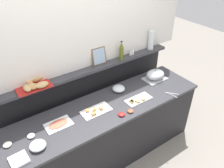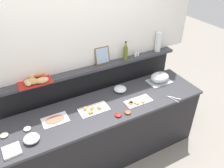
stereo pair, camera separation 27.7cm
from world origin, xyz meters
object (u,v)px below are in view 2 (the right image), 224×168
at_px(serving_tongs, 173,98).
at_px(napkin_stack, 12,151).
at_px(glass_bowl_medium, 120,89).
at_px(cold_cuts_platter, 55,120).
at_px(pepper_shaker, 138,53).
at_px(condiment_bowl_red, 128,112).
at_px(condiment_bowl_teal, 118,115).
at_px(condiment_bowl_dark, 27,129).
at_px(sandwich_platter_front, 138,102).
at_px(condiment_bowl_cream, 4,135).
at_px(water_carafe, 158,42).
at_px(framed_picture, 102,56).
at_px(serving_cloche, 160,78).
at_px(bread_basket, 35,79).
at_px(sandwich_platter_rear, 94,110).
at_px(salt_shaker, 136,54).
at_px(glass_bowl_large, 32,139).
at_px(olive_oil_bottle, 126,52).

distance_m(serving_tongs, napkin_stack, 2.02).
bearing_deg(glass_bowl_medium, cold_cuts_platter, -170.81).
bearing_deg(pepper_shaker, condiment_bowl_red, -129.92).
xyz_separation_m(serving_tongs, pepper_shaker, (-0.09, 0.75, 0.36)).
bearing_deg(condiment_bowl_teal, condiment_bowl_red, -5.68).
relative_size(condiment_bowl_dark, pepper_shaker, 0.96).
relative_size(sandwich_platter_front, pepper_shaker, 4.17).
distance_m(condiment_bowl_cream, water_carafe, 2.40).
bearing_deg(condiment_bowl_red, serving_tongs, -2.88).
distance_m(cold_cuts_platter, condiment_bowl_teal, 0.75).
relative_size(serving_tongs, napkin_stack, 1.07).
bearing_deg(condiment_bowl_teal, water_carafe, 33.01).
distance_m(condiment_bowl_dark, condiment_bowl_teal, 1.05).
distance_m(sandwich_platter_front, condiment_bowl_cream, 1.61).
bearing_deg(framed_picture, condiment_bowl_red, -92.33).
bearing_deg(serving_cloche, condiment_bowl_cream, -178.04).
relative_size(bread_basket, water_carafe, 1.36).
height_order(serving_tongs, framed_picture, framed_picture).
bearing_deg(condiment_bowl_cream, condiment_bowl_teal, -13.31).
relative_size(sandwich_platter_front, condiment_bowl_dark, 4.36).
bearing_deg(napkin_stack, serving_cloche, 9.00).
bearing_deg(sandwich_platter_rear, salt_shaker, 27.22).
relative_size(glass_bowl_large, salt_shaker, 1.94).
height_order(sandwich_platter_front, glass_bowl_large, glass_bowl_large).
bearing_deg(serving_tongs, water_carafe, 70.51).
height_order(condiment_bowl_cream, water_carafe, water_carafe).
xyz_separation_m(condiment_bowl_teal, olive_oil_bottle, (0.49, 0.68, 0.44)).
relative_size(condiment_bowl_dark, condiment_bowl_cream, 0.93).
xyz_separation_m(glass_bowl_large, serving_tongs, (1.81, -0.13, -0.03)).
xyz_separation_m(condiment_bowl_dark, framed_picture, (1.17, 0.46, 0.43)).
bearing_deg(condiment_bowl_cream, olive_oil_bottle, 12.46).
bearing_deg(condiment_bowl_red, condiment_bowl_cream, 167.38).
bearing_deg(pepper_shaker, bread_basket, -179.90).
distance_m(sandwich_platter_rear, condiment_bowl_teal, 0.32).
xyz_separation_m(glass_bowl_medium, pepper_shaker, (0.45, 0.26, 0.34)).
distance_m(glass_bowl_large, salt_shaker, 1.81).
bearing_deg(framed_picture, sandwich_platter_front, -72.65).
bearing_deg(sandwich_platter_front, condiment_bowl_teal, -162.14).
height_order(sandwich_platter_rear, condiment_bowl_dark, sandwich_platter_rear).
height_order(cold_cuts_platter, salt_shaker, salt_shaker).
bearing_deg(serving_cloche, salt_shaker, 124.36).
relative_size(serving_cloche, glass_bowl_medium, 1.92).
height_order(napkin_stack, framed_picture, framed_picture).
bearing_deg(serving_cloche, condiment_bowl_red, -153.82).
height_order(serving_cloche, condiment_bowl_dark, serving_cloche).
xyz_separation_m(serving_cloche, framed_picture, (-0.75, 0.37, 0.37)).
distance_m(condiment_bowl_red, olive_oil_bottle, 0.90).
bearing_deg(bread_basket, salt_shaker, 0.10).
bearing_deg(pepper_shaker, serving_tongs, -83.10).
bearing_deg(condiment_bowl_teal, pepper_shaker, 44.08).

